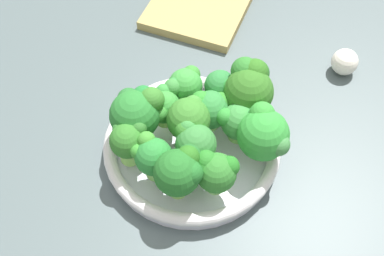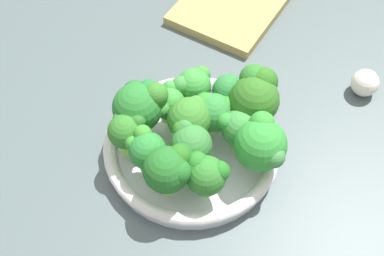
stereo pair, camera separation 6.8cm
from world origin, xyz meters
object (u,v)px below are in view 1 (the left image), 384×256
Objects in this scene: broccoli_floret_5 at (136,112)px; broccoli_floret_11 at (180,171)px; bowl at (192,147)px; broccoli_floret_6 at (184,86)px; garlic_bulb at (345,62)px; broccoli_floret_4 at (215,171)px; broccoli_floret_3 at (223,87)px; broccoli_floret_1 at (263,132)px; broccoli_floret_2 at (250,85)px; broccoli_floret_9 at (241,119)px; broccoli_floret_10 at (128,141)px; broccoli_floret_7 at (189,120)px; broccoli_floret_8 at (163,107)px; broccoli_floret_13 at (194,142)px; broccoli_floret_12 at (152,156)px; broccoli_floret_0 at (212,109)px.

broccoli_floret_11 is at bearing -128.12° from broccoli_floret_5.
bowl is 4.08× the size of broccoli_floret_6.
broccoli_floret_5 is at bearing 133.12° from garlic_bulb.
broccoli_floret_3 is at bearing 12.69° from broccoli_floret_4.
broccoli_floret_2 is (6.13, 3.53, 1.03)cm from broccoli_floret_1.
garlic_bulb is at bearing -31.33° from broccoli_floret_9.
broccoli_floret_1 is 1.18× the size of broccoli_floret_10.
broccoli_floret_2 is at bearing -16.86° from broccoli_floret_11.
broccoli_floret_10 is (-12.57, 12.47, -1.47)cm from broccoli_floret_2.
broccoli_floret_2 is 15.70cm from broccoli_floret_11.
broccoli_floret_4 is 8.07cm from broccoli_floret_7.
broccoli_floret_10 is (-6.85, 2.14, 0.57)cm from broccoli_floret_8.
broccoli_floret_4 is 12.18cm from broccoli_floret_8.
bowl is at bearing 22.92° from broccoli_floret_13.
broccoli_floret_13 is at bearing -49.74° from broccoli_floret_12.
broccoli_floret_0 is 0.72× the size of broccoli_floret_2.
broccoli_floret_9 is 0.84× the size of broccoli_floret_11.
garlic_bulb is (28.06, -12.64, -4.75)cm from broccoli_floret_4.
broccoli_floret_2 reaches higher than broccoli_floret_8.
garlic_bulb is at bearing -24.26° from broccoli_floret_4.
bowl is at bearing 8.03° from broccoli_floret_11.
broccoli_floret_9 is at bearing -177.66° from broccoli_floret_2.
broccoli_floret_2 is 1.17× the size of broccoli_floret_7.
broccoli_floret_6 is (7.05, -4.11, -1.08)cm from broccoli_floret_5.
broccoli_floret_3 is (6.36, 7.25, -0.87)cm from broccoli_floret_1.
broccoli_floret_5 is (4.75, 12.24, 1.01)cm from broccoli_floret_4.
broccoli_floret_5 is 1.07× the size of broccoli_floret_7.
broccoli_floret_2 is (4.00, -4.00, 1.82)cm from broccoli_floret_0.
broccoli_floret_10 is at bearing 122.71° from broccoli_floret_9.
broccoli_floret_12 is (-1.19, -3.76, -0.02)cm from broccoli_floret_10.
broccoli_floret_0 is 0.78× the size of broccoli_floret_5.
broccoli_floret_6 reaches higher than broccoli_floret_3.
broccoli_floret_0 is 7.86cm from broccoli_floret_1.
broccoli_floret_13 is 1.59× the size of garlic_bulb.
broccoli_floret_8 is (-4.33, 1.50, -0.25)cm from broccoli_floret_6.
broccoli_floret_9 is 23.08cm from garlic_bulb.
broccoli_floret_10 is 0.98× the size of broccoli_floret_13.
broccoli_floret_1 is 12.01cm from broccoli_floret_11.
broccoli_floret_2 is at bearing -45.00° from broccoli_floret_0.
broccoli_floret_2 is at bearing -36.90° from bowl.
broccoli_floret_7 is at bearing -155.38° from broccoli_floret_6.
broccoli_floret_8 is 1.36× the size of garlic_bulb.
broccoli_floret_5 is at bearing 6.49° from broccoli_floret_10.
broccoli_floret_7 is at bearing 29.68° from broccoli_floret_13.
broccoli_floret_10 is at bearing 106.67° from broccoli_floret_13.
broccoli_floret_1 is (1.35, -9.14, 5.91)cm from bowl.
broccoli_floret_7 reaches higher than broccoli_floret_6.
bowl is at bearing -152.20° from broccoli_floret_6.
broccoli_floret_4 is 0.93× the size of broccoli_floret_13.
broccoli_floret_11 is at bearing 179.09° from broccoli_floret_13.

